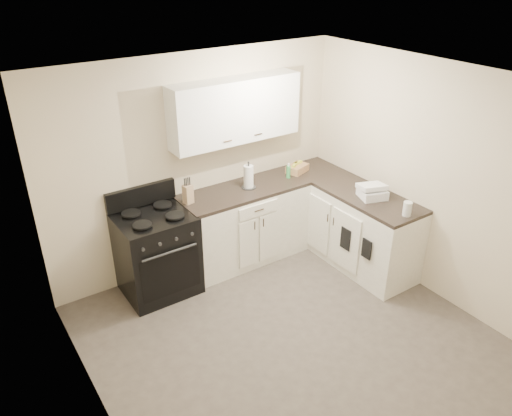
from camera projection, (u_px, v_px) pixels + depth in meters
floor at (291, 339)px, 4.92m from camera, size 3.60×3.60×0.00m
ceiling at (301, 86)px, 3.77m from camera, size 3.60×3.60×0.00m
wall_back at (198, 164)px, 5.67m from camera, size 3.60×0.00×3.60m
wall_right at (430, 182)px, 5.24m from camera, size 0.00×3.60×3.60m
wall_left at (90, 302)px, 3.45m from camera, size 0.00×3.60×3.60m
wall_front at (478, 352)px, 3.02m from camera, size 3.60×0.00×3.60m
base_cabinets_back at (244, 226)px, 6.03m from camera, size 1.55×0.60×0.90m
base_cabinets_right at (347, 223)px, 6.08m from camera, size 0.60×1.90×0.90m
countertop_back at (244, 190)px, 5.81m from camera, size 1.55×0.60×0.04m
countertop_right at (350, 188)px, 5.86m from camera, size 0.60×1.90×0.04m
upper_cabinets at (235, 110)px, 5.50m from camera, size 1.55×0.30×0.70m
stove at (157, 255)px, 5.44m from camera, size 0.78×0.67×0.95m
knife_block at (188, 194)px, 5.43m from camera, size 0.11×0.10×0.21m
paper_towel at (249, 177)px, 5.77m from camera, size 0.12×0.12×0.27m
soap_bottle at (288, 172)px, 6.05m from camera, size 0.05×0.05×0.16m
wicker_basket at (297, 168)px, 6.23m from camera, size 0.32×0.26×0.09m
countertop_grill at (372, 193)px, 5.58m from camera, size 0.35×0.34×0.10m
glass_jar at (407, 209)px, 5.19m from camera, size 0.09×0.09×0.15m
oven_mitt_near at (367, 249)px, 5.42m from camera, size 0.02×0.13×0.22m
oven_mitt_far at (346, 239)px, 5.67m from camera, size 0.02×0.15×0.26m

